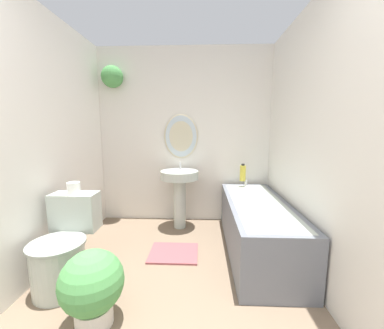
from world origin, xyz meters
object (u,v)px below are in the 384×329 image
object	(u,v)px
bathtub	(257,226)
shampoo_bottle	(243,173)
potted_plant	(92,285)
pedestal_sink	(180,186)
toilet	(64,249)
toilet_paper_roll	(74,188)

from	to	relation	value
bathtub	shampoo_bottle	size ratio (longest dim) A/B	7.12
potted_plant	pedestal_sink	bearing A→B (deg)	75.13
potted_plant	toilet	bearing A→B (deg)	136.76
toilet	pedestal_sink	bearing A→B (deg)	54.70
shampoo_bottle	potted_plant	xyz separation A→B (m)	(-1.26, -1.71, -0.44)
bathtub	potted_plant	xyz separation A→B (m)	(-1.32, -1.03, 0.00)
bathtub	shampoo_bottle	bearing A→B (deg)	94.45
pedestal_sink	toilet_paper_roll	xyz separation A→B (m)	(-0.86, -0.99, 0.22)
shampoo_bottle	toilet_paper_roll	bearing A→B (deg)	-147.21
shampoo_bottle	toilet	bearing A→B (deg)	-142.34
toilet	potted_plant	world-z (taller)	toilet
pedestal_sink	shampoo_bottle	distance (m)	0.86
bathtub	potted_plant	world-z (taller)	bathtub
toilet	toilet_paper_roll	size ratio (longest dim) A/B	6.70
pedestal_sink	bathtub	bearing A→B (deg)	-33.19
toilet	toilet_paper_roll	xyz separation A→B (m)	(-0.00, 0.22, 0.47)
bathtub	potted_plant	distance (m)	1.67
pedestal_sink	toilet_paper_roll	size ratio (longest dim) A/B	7.89
pedestal_sink	potted_plant	xyz separation A→B (m)	(-0.43, -1.61, -0.27)
pedestal_sink	toilet_paper_roll	bearing A→B (deg)	-130.75
toilet	toilet_paper_roll	world-z (taller)	toilet_paper_roll
toilet	potted_plant	distance (m)	0.59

